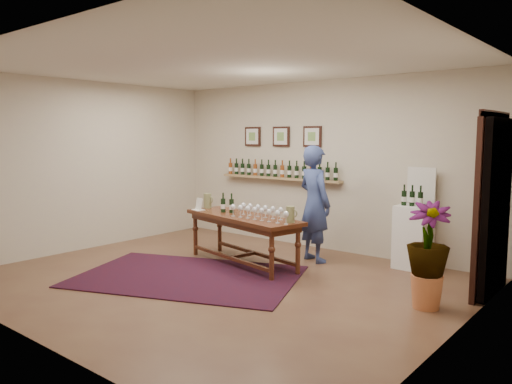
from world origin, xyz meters
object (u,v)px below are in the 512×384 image
Objects in this scene: tasting_table at (243,223)px; display_pedestal at (413,237)px; potted_plant at (428,255)px; person at (315,204)px.

display_pedestal reaches higher than tasting_table.
tasting_table is 2.11× the size of potted_plant.
tasting_table is 2.38× the size of display_pedestal.
person is at bearing 154.71° from potted_plant.
person reaches higher than potted_plant.
potted_plant reaches higher than display_pedestal.
person reaches higher than display_pedestal.
person reaches higher than tasting_table.
display_pedestal is 0.52× the size of person.
potted_plant is (0.78, -1.54, 0.14)m from display_pedestal.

